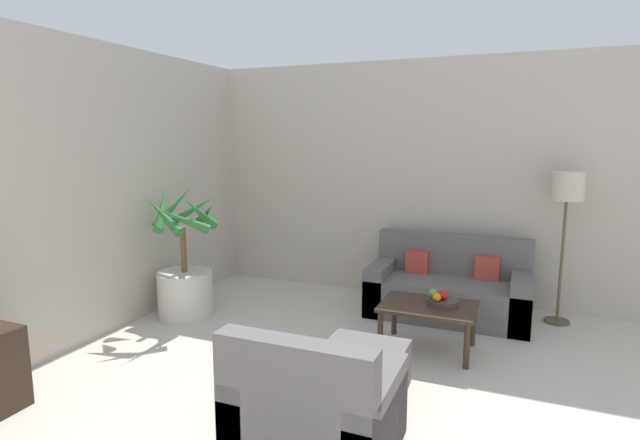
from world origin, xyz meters
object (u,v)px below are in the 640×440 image
Objects in this scene: sofa_loveseat at (448,290)px; fruit_bowl at (443,302)px; floor_lamp at (567,196)px; coffee_table at (428,311)px; apple_red at (443,295)px; orange_fruit at (437,297)px; potted_palm at (185,277)px; apple_green at (433,293)px; ottoman at (364,368)px; armchair at (315,411)px.

fruit_bowl is at bearing -85.24° from sofa_loveseat.
floor_lamp is 1.84m from coffee_table.
sofa_loveseat is 19.30× the size of apple_red.
orange_fruit reaches higher than coffee_table.
orange_fruit is (-0.04, -0.08, 0.06)m from fruit_bowl.
potted_palm is 3.89m from floor_lamp.
floor_lamp reaches higher than orange_fruit.
apple_green is (-1.07, -1.09, -0.79)m from floor_lamp.
orange_fruit is at bearing -88.03° from sofa_loveseat.
coffee_table is at bearing -149.61° from fruit_bowl.
floor_lamp is at bearing 55.85° from ottoman.
apple_red is (-0.00, -0.00, 0.06)m from fruit_bowl.
armchair is at bearing -101.38° from apple_green.
apple_red is 1.07× the size of apple_green.
floor_lamp is at bearing 46.79° from coffee_table.
apple_red is (-0.98, -1.10, -0.78)m from floor_lamp.
apple_green is at bearing 118.10° from orange_fruit.
floor_lamp is 5.69× the size of fruit_bowl.
ottoman is at bearing 87.37° from armchair.
floor_lamp is 2.57× the size of ottoman.
apple_green is (-0.01, -0.88, 0.22)m from sofa_loveseat.
ottoman is at bearing -108.58° from coffee_table.
orange_fruit is 1.76m from armchair.
floor_lamp reaches higher than apple_red.
orange_fruit is (0.03, -0.97, 0.22)m from sofa_loveseat.
floor_lamp reaches higher than ottoman.
apple_red reaches higher than apple_green.
orange_fruit is at bearing -118.73° from apple_red.
apple_green reaches higher than ottoman.
orange_fruit is at bearing -117.68° from fruit_bowl.
coffee_table is 10.98× the size of orange_fruit.
floor_lamp reaches higher than apple_green.
potted_palm is 0.89× the size of floor_lamp.
coffee_table is at bearing -108.08° from apple_green.
apple_green reaches higher than fruit_bowl.
potted_palm is at bearing -176.35° from fruit_bowl.
coffee_table is (2.49, 0.10, -0.06)m from potted_palm.
coffee_table is (-0.04, -0.96, 0.08)m from sofa_loveseat.
orange_fruit is at bearing -61.90° from apple_green.
coffee_table is 0.95m from ottoman.
apple_red is 0.14× the size of ottoman.
ottoman is (-0.34, -1.84, -0.10)m from sofa_loveseat.
orange_fruit is 0.12× the size of ottoman.
armchair is (-0.36, -1.79, -0.22)m from apple_green.
floor_lamp reaches higher than armchair.
armchair is at bearing -116.37° from floor_lamp.
apple_green is at bearing 171.96° from apple_red.
ottoman is at bearing -113.37° from apple_red.
potted_palm reaches higher than armchair.
ottoman is (-0.37, -0.87, -0.32)m from orange_fruit.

